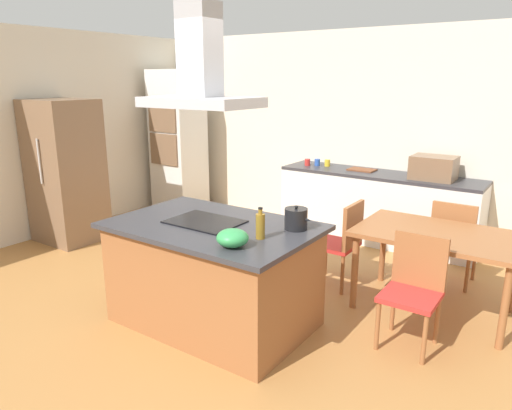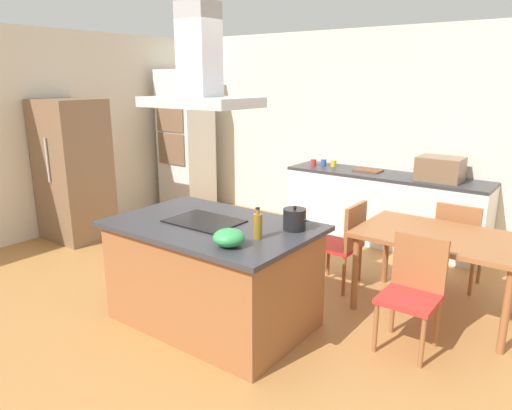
% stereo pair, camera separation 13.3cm
% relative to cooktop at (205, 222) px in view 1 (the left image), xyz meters
% --- Properties ---
extents(ground, '(16.00, 16.00, 0.00)m').
position_rel_cooktop_xyz_m(ground, '(0.08, 1.50, -0.91)').
color(ground, '#AD753D').
extents(wall_back, '(7.20, 0.10, 2.70)m').
position_rel_cooktop_xyz_m(wall_back, '(0.08, 3.25, 0.44)').
color(wall_back, beige).
rests_on(wall_back, ground).
extents(wall_left, '(0.10, 8.80, 2.70)m').
position_rel_cooktop_xyz_m(wall_left, '(-3.37, 1.00, 0.44)').
color(wall_left, beige).
rests_on(wall_left, ground).
extents(kitchen_island, '(1.71, 1.12, 0.90)m').
position_rel_cooktop_xyz_m(kitchen_island, '(0.08, 0.00, -0.45)').
color(kitchen_island, '#995B33').
rests_on(kitchen_island, ground).
extents(cooktop, '(0.60, 0.44, 0.01)m').
position_rel_cooktop_xyz_m(cooktop, '(0.00, 0.00, 0.00)').
color(cooktop, black).
rests_on(cooktop, kitchen_island).
extents(tea_kettle, '(0.24, 0.18, 0.20)m').
position_rel_cooktop_xyz_m(tea_kettle, '(0.72, 0.28, 0.08)').
color(tea_kettle, black).
rests_on(tea_kettle, kitchen_island).
extents(olive_oil_bottle, '(0.07, 0.07, 0.24)m').
position_rel_cooktop_xyz_m(olive_oil_bottle, '(0.62, -0.08, 0.10)').
color(olive_oil_bottle, olive).
rests_on(olive_oil_bottle, kitchen_island).
extents(mixing_bowl, '(0.23, 0.23, 0.13)m').
position_rel_cooktop_xyz_m(mixing_bowl, '(0.55, -0.33, 0.06)').
color(mixing_bowl, '#33934C').
rests_on(mixing_bowl, kitchen_island).
extents(back_counter, '(2.54, 0.62, 0.90)m').
position_rel_cooktop_xyz_m(back_counter, '(0.45, 2.88, -0.46)').
color(back_counter, silver).
rests_on(back_counter, ground).
extents(countertop_microwave, '(0.50, 0.38, 0.28)m').
position_rel_cooktop_xyz_m(countertop_microwave, '(1.11, 2.88, 0.13)').
color(countertop_microwave, brown).
rests_on(countertop_microwave, back_counter).
extents(coffee_mug_red, '(0.08, 0.08, 0.09)m').
position_rel_cooktop_xyz_m(coffee_mug_red, '(-0.57, 2.84, 0.04)').
color(coffee_mug_red, red).
rests_on(coffee_mug_red, back_counter).
extents(coffee_mug_blue, '(0.08, 0.08, 0.09)m').
position_rel_cooktop_xyz_m(coffee_mug_blue, '(-0.45, 2.92, 0.04)').
color(coffee_mug_blue, '#2D56B2').
rests_on(coffee_mug_blue, back_counter).
extents(coffee_mug_yellow, '(0.08, 0.08, 0.09)m').
position_rel_cooktop_xyz_m(coffee_mug_yellow, '(-0.32, 2.95, 0.04)').
color(coffee_mug_yellow, gold).
rests_on(coffee_mug_yellow, back_counter).
extents(cutting_board, '(0.34, 0.24, 0.02)m').
position_rel_cooktop_xyz_m(cutting_board, '(0.19, 2.93, 0.00)').
color(cutting_board, brown).
rests_on(cutting_board, back_counter).
extents(wall_oven_stack, '(0.70, 0.66, 2.20)m').
position_rel_cooktop_xyz_m(wall_oven_stack, '(-2.82, 2.65, 0.20)').
color(wall_oven_stack, silver).
rests_on(wall_oven_stack, ground).
extents(refrigerator, '(0.80, 0.73, 1.82)m').
position_rel_cooktop_xyz_m(refrigerator, '(-2.90, 0.65, 0.00)').
color(refrigerator, brown).
rests_on(refrigerator, ground).
extents(dining_table, '(1.40, 0.90, 0.75)m').
position_rel_cooktop_xyz_m(dining_table, '(1.59, 1.32, -0.24)').
color(dining_table, '#995B33').
rests_on(dining_table, ground).
extents(chair_facing_back_wall, '(0.42, 0.42, 0.89)m').
position_rel_cooktop_xyz_m(chair_facing_back_wall, '(1.59, 1.98, -0.40)').
color(chair_facing_back_wall, red).
rests_on(chair_facing_back_wall, ground).
extents(chair_at_left_end, '(0.42, 0.42, 0.89)m').
position_rel_cooktop_xyz_m(chair_at_left_end, '(0.68, 1.32, -0.40)').
color(chair_at_left_end, red).
rests_on(chair_at_left_end, ground).
extents(chair_facing_island, '(0.42, 0.42, 0.89)m').
position_rel_cooktop_xyz_m(chair_facing_island, '(1.59, 0.65, -0.40)').
color(chair_facing_island, red).
rests_on(chair_facing_island, ground).
extents(range_hood, '(0.90, 0.55, 0.78)m').
position_rel_cooktop_xyz_m(range_hood, '(-0.00, 0.00, 1.20)').
color(range_hood, '#ADADB2').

